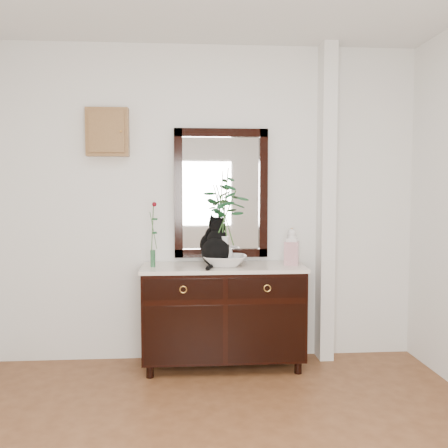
{
  "coord_description": "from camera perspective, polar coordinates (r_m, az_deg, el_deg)",
  "views": [
    {
      "loc": [
        -0.19,
        -2.31,
        1.48
      ],
      "look_at": [
        0.1,
        1.63,
        1.2
      ],
      "focal_mm": 40.0,
      "sensor_mm": 36.0,
      "label": 1
    }
  ],
  "objects": [
    {
      "name": "vase_branches",
      "position": [
        4.04,
        0.09,
        1.0
      ],
      "size": [
        0.46,
        0.46,
        0.79
      ],
      "primitive_type": null,
      "rotation": [
        0.0,
        0.0,
        -0.28
      ],
      "color": "silver",
      "rests_on": "lotus_bowl"
    },
    {
      "name": "cat",
      "position": [
        4.06,
        -0.89,
        -2.12
      ],
      "size": [
        0.35,
        0.39,
        0.39
      ],
      "primitive_type": null,
      "rotation": [
        0.0,
        0.0,
        -0.26
      ],
      "color": "black",
      "rests_on": "sideboard"
    },
    {
      "name": "key_cabinet",
      "position": [
        4.33,
        -13.17,
        10.19
      ],
      "size": [
        0.35,
        0.1,
        0.4
      ],
      "primitive_type": "cube",
      "color": "brown",
      "rests_on": "wall_back"
    },
    {
      "name": "wall_back",
      "position": [
        4.3,
        -1.68,
        2.32
      ],
      "size": [
        3.6,
        0.04,
        2.7
      ],
      "primitive_type": "cube",
      "color": "white",
      "rests_on": "ground"
    },
    {
      "name": "wall_mirror",
      "position": [
        4.29,
        -0.33,
        3.52
      ],
      "size": [
        0.8,
        0.06,
        1.1
      ],
      "color": "black",
      "rests_on": "wall_back"
    },
    {
      "name": "bud_vase_rose",
      "position": [
        4.04,
        -8.16,
        -1.14
      ],
      "size": [
        0.08,
        0.08,
        0.53
      ],
      "primitive_type": null,
      "rotation": [
        0.0,
        0.0,
        0.37
      ],
      "color": "#2B5E39",
      "rests_on": "sideboard"
    },
    {
      "name": "sideboard",
      "position": [
        4.18,
        -0.1,
        -9.89
      ],
      "size": [
        1.33,
        0.52,
        0.82
      ],
      "color": "black",
      "rests_on": "ground"
    },
    {
      "name": "pilaster",
      "position": [
        4.38,
        11.57,
        2.27
      ],
      "size": [
        0.12,
        0.2,
        2.7
      ],
      "primitive_type": "cube",
      "color": "white",
      "rests_on": "ground"
    },
    {
      "name": "lotus_bowl",
      "position": [
        4.07,
        0.09,
        -4.22
      ],
      "size": [
        0.4,
        0.4,
        0.09
      ],
      "primitive_type": "imported",
      "rotation": [
        0.0,
        0.0,
        -0.11
      ],
      "color": "white",
      "rests_on": "sideboard"
    },
    {
      "name": "ginger_jar",
      "position": [
        4.17,
        7.74,
        -2.54
      ],
      "size": [
        0.15,
        0.15,
        0.31
      ],
      "primitive_type": null,
      "rotation": [
        0.0,
        0.0,
        -0.32
      ],
      "color": "white",
      "rests_on": "sideboard"
    }
  ]
}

